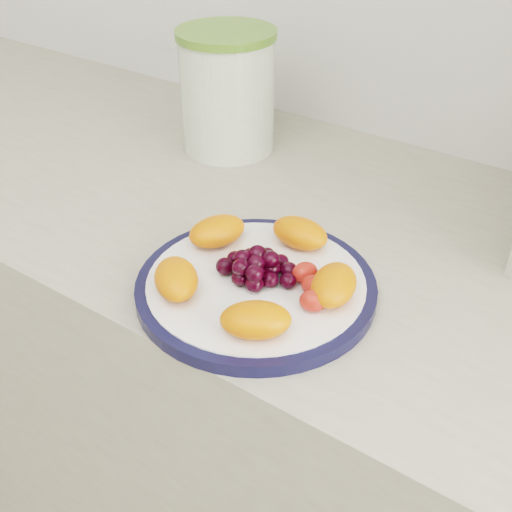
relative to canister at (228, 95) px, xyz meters
The scene contains 7 objects.
counter 0.65m from the canister, 19.03° to the right, with size 3.50×0.60×0.90m, color #AEA690.
cabinet_face 0.68m from the canister, 19.03° to the right, with size 3.48×0.58×0.84m, color #846151.
plate_rim 0.40m from the canister, 48.33° to the right, with size 0.27×0.27×0.01m, color black.
plate_face 0.40m from the canister, 48.33° to the right, with size 0.25×0.25×0.02m, color white.
canister is the anchor object (origin of this frame).
canister_lid 0.09m from the canister, ahead, with size 0.15×0.15×0.01m, color #5B8231.
fruit_plate 0.39m from the canister, 47.44° to the right, with size 0.24×0.23×0.03m.
Camera 1 is at (0.24, 0.56, 1.35)m, focal length 45.00 mm.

